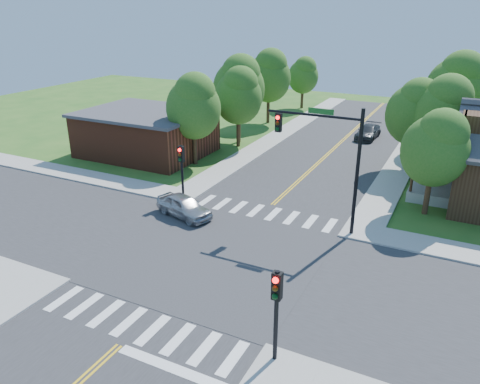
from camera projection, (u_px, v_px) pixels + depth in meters
The scene contains 25 objects.
ground at pixel (216, 258), 24.03m from camera, with size 100.00×100.00×0.00m, color #285A1C.
road_ns at pixel (216, 257), 24.02m from camera, with size 10.00×90.00×0.04m, color #2D2D30.
road_ew at pixel (216, 257), 24.02m from camera, with size 90.00×10.00×0.04m, color #2D2D30.
intersection_patch at pixel (216, 258), 24.03m from camera, with size 10.20×10.20×0.06m, color #2D2D30.
sidewalk_nw at pixel (151, 143), 43.69m from camera, with size 40.00×40.00×0.14m.
crosswalk_north at pixel (264, 212), 29.16m from camera, with size 8.85×2.00×0.01m.
crosswalk_south at pixel (141, 326), 18.87m from camera, with size 8.85×2.00×0.01m.
centerline at pixel (216, 257), 24.02m from camera, with size 0.30×90.00×0.01m.
stop_bar at pixel (173, 369), 16.69m from camera, with size 4.60×0.45×0.09m, color white.
signal_mast_ne at pixel (328, 149), 25.24m from camera, with size 5.30×0.42×7.20m.
signal_pole_se at pixel (276, 300), 16.05m from camera, with size 0.34×0.42×3.80m.
signal_pole_nw at pixel (181, 163), 29.99m from camera, with size 0.34×0.42×3.80m.
building_nw at pixel (146, 132), 40.17m from camera, with size 10.40×8.40×3.73m.
tree_e_a at pixel (437, 146), 27.38m from camera, with size 3.92×3.73×6.67m.
tree_e_b at pixel (443, 110), 33.56m from camera, with size 4.51×4.29×7.67m.
tree_e_c at pixel (458, 86), 39.42m from camera, with size 5.11×4.86×8.69m.
tree_e_d at pixel (460, 85), 47.26m from camera, with size 4.04×3.84×6.87m.
tree_w_a at pixel (194, 105), 36.28m from camera, with size 4.36×4.14×7.41m.
tree_w_b at pixel (239, 85), 42.11m from camera, with size 4.79×4.55×8.14m.
tree_w_c at pixel (269, 74), 49.31m from camera, with size 4.69×4.45×7.97m.
tree_w_d at pixel (304, 74), 57.02m from camera, with size 3.73×3.54×6.34m.
tree_house at pixel (416, 110), 34.95m from camera, with size 4.24×4.02×7.20m.
tree_bldg at pixel (239, 94), 41.04m from camera, with size 4.28×4.07×7.28m.
car_silver at pixel (184, 207), 28.41m from camera, with size 4.21×2.64×1.34m, color #B1B3B8.
car_dgrey at pixel (368, 132), 45.04m from camera, with size 1.95×4.41×1.26m, color #333638.
Camera 1 is at (10.51, -18.26, 12.10)m, focal length 35.00 mm.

